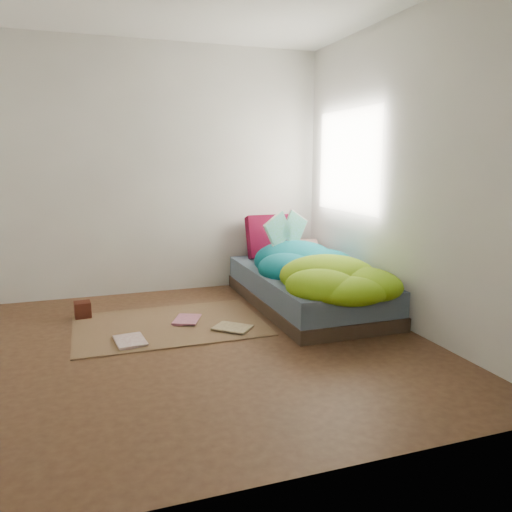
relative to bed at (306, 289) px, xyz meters
The scene contains 12 objects.
ground 1.43m from the bed, 149.45° to the right, with size 3.50×3.50×0.00m, color #45291A.
room_walls 2.02m from the bed, 149.42° to the right, with size 3.54×3.54×2.62m.
bed is the anchor object (origin of this frame).
duvet 0.41m from the bed, 90.00° to the right, with size 0.96×1.84×0.34m, color #07616C, non-canonical shape.
rug 1.39m from the bed, behind, with size 1.60×1.10×0.01m, color brown.
pillow_floral 0.84m from the bed, 77.73° to the left, with size 0.62×0.38×0.14m, color #EEE3CD.
pillow_magenta 0.90m from the bed, 96.92° to the left, with size 0.47×0.15×0.47m, color #4E051A.
open_book 0.73m from the bed, 103.05° to the left, with size 0.47×0.10×0.28m, color green, non-canonical shape.
wooden_box 2.10m from the bed, behind, with size 0.14×0.14×0.14m, color #390D0D.
floor_book_a 1.92m from the bed, 164.24° to the right, with size 0.22×0.30×0.02m, color white.
floor_book_b 1.32m from the bed, behind, with size 0.21×0.28×0.03m, color pink.
floor_book_c 1.12m from the bed, 150.22° to the right, with size 0.22×0.30×0.02m, color tan.
Camera 1 is at (-0.78, -3.60, 1.42)m, focal length 35.00 mm.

